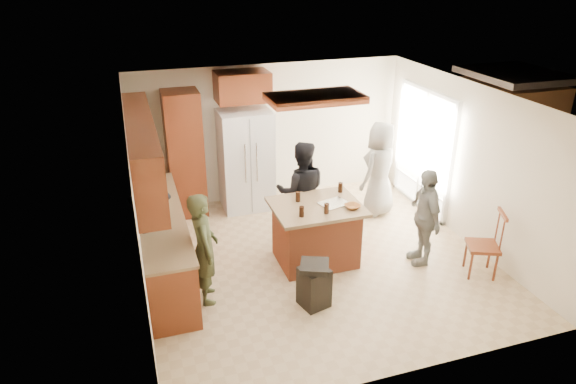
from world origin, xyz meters
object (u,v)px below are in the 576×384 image
object	(u,v)px
person_side_right	(425,217)
spindle_chair	(484,246)
kitchen_island	(316,233)
person_behind_right	(380,169)
person_front_left	(204,248)
trash_bin	(314,284)
person_counter	(154,235)
refrigerator	(246,160)
person_behind_left	(301,192)

from	to	relation	value
person_side_right	spindle_chair	bearing A→B (deg)	56.74
person_side_right	kitchen_island	world-z (taller)	person_side_right
person_behind_right	spindle_chair	distance (m)	2.34
person_front_left	trash_bin	size ratio (longest dim) A/B	2.44
person_behind_right	kitchen_island	xyz separation A→B (m)	(-1.62, -1.18, -0.36)
person_counter	trash_bin	size ratio (longest dim) A/B	2.39
person_front_left	refrigerator	world-z (taller)	refrigerator
person_front_left	kitchen_island	world-z (taller)	person_front_left
person_front_left	kitchen_island	size ratio (longest dim) A/B	1.20
refrigerator	person_behind_left	bearing A→B (deg)	-68.75
trash_bin	person_behind_left	bearing A→B (deg)	76.20
person_side_right	trash_bin	world-z (taller)	person_side_right
refrigerator	person_behind_right	bearing A→B (deg)	-24.26
refrigerator	trash_bin	size ratio (longest dim) A/B	2.86
person_front_left	refrigerator	bearing A→B (deg)	-21.92
trash_bin	person_front_left	bearing A→B (deg)	156.15
person_behind_right	trash_bin	xyz separation A→B (m)	(-2.02, -2.19, -0.52)
trash_bin	spindle_chair	distance (m)	2.55
person_behind_left	person_counter	bearing A→B (deg)	28.32
person_side_right	kitchen_island	bearing A→B (deg)	-99.24
person_side_right	person_counter	distance (m)	3.85
person_side_right	person_counter	xyz separation A→B (m)	(-3.80, 0.64, 0.01)
refrigerator	person_side_right	bearing A→B (deg)	-52.38
person_side_right	trash_bin	distance (m)	2.02
refrigerator	kitchen_island	xyz separation A→B (m)	(0.52, -2.15, -0.43)
person_counter	refrigerator	bearing A→B (deg)	-30.18
person_side_right	spindle_chair	xyz separation A→B (m)	(0.65, -0.58, -0.29)
person_behind_left	person_side_right	size ratio (longest dim) A/B	1.11
person_counter	refrigerator	xyz separation A→B (m)	(1.77, 1.99, 0.15)
person_behind_left	kitchen_island	distance (m)	0.81
person_side_right	spindle_chair	size ratio (longest dim) A/B	1.49
person_behind_right	refrigerator	xyz separation A→B (m)	(-2.14, 0.97, 0.06)
person_behind_right	person_counter	size ratio (longest dim) A/B	1.11
person_behind_left	spindle_chair	world-z (taller)	person_behind_left
person_behind_left	spindle_chair	distance (m)	2.80
refrigerator	kitchen_island	bearing A→B (deg)	-76.26
refrigerator	kitchen_island	size ratio (longest dim) A/B	1.41
person_behind_left	spindle_chair	xyz separation A→B (m)	(2.12, -1.79, -0.37)
refrigerator	person_front_left	bearing A→B (deg)	-114.61
person_front_left	person_side_right	distance (m)	3.21
person_counter	person_behind_right	bearing A→B (deg)	-63.89
person_side_right	person_counter	size ratio (longest dim) A/B	0.98
person_front_left	refrigerator	distance (m)	2.84
person_front_left	person_counter	world-z (taller)	person_front_left
person_front_left	person_behind_right	xyz separation A→B (m)	(3.33, 1.62, 0.07)
person_behind_left	person_counter	size ratio (longest dim) A/B	1.10
person_behind_left	refrigerator	bearing A→B (deg)	-54.47
person_front_left	person_counter	size ratio (longest dim) A/B	1.02
person_behind_right	kitchen_island	world-z (taller)	person_behind_right
person_front_left	person_behind_right	size ratio (longest dim) A/B	0.92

